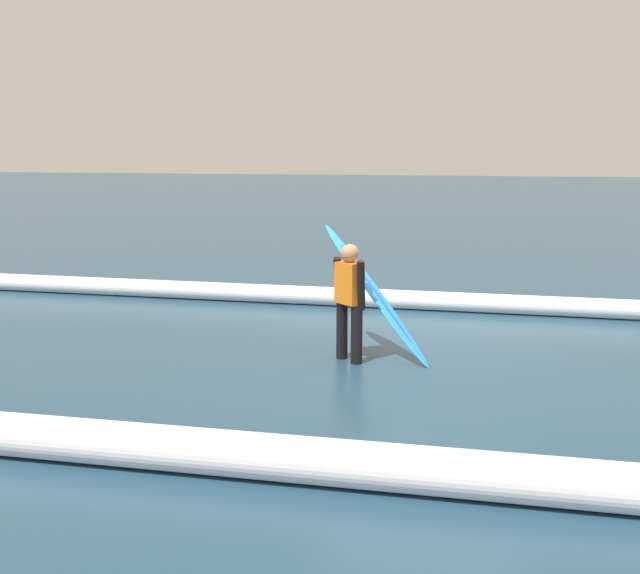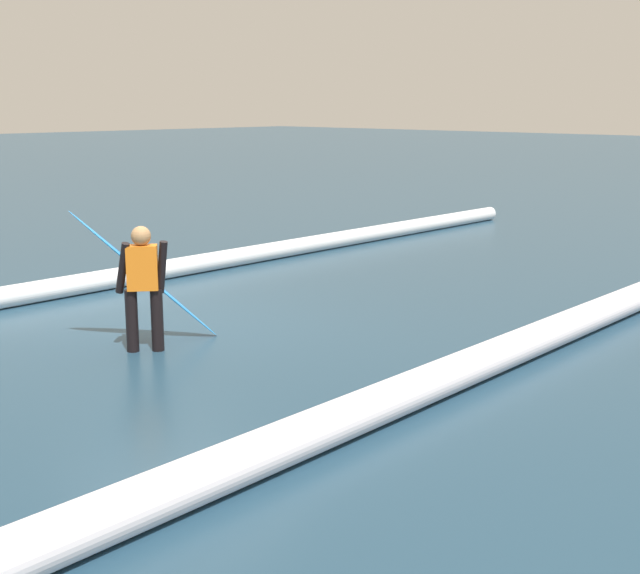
{
  "view_description": "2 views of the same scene",
  "coord_description": "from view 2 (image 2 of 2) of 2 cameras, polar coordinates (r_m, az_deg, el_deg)",
  "views": [
    {
      "loc": [
        -0.82,
        9.29,
        2.52
      ],
      "look_at": [
        0.82,
        2.55,
        1.24
      ],
      "focal_mm": 41.7,
      "sensor_mm": 36.0,
      "label": 1
    },
    {
      "loc": [
        6.42,
        8.68,
        2.76
      ],
      "look_at": [
        0.5,
        3.09,
        1.02
      ],
      "focal_mm": 48.69,
      "sensor_mm": 36.0,
      "label": 2
    }
  ],
  "objects": [
    {
      "name": "ground_plane",
      "position": [
        11.14,
        -9.85,
        -2.48
      ],
      "size": [
        131.99,
        131.99,
        0.0
      ],
      "primitive_type": "plane",
      "color": "navy"
    },
    {
      "name": "surfer",
      "position": [
        9.86,
        -11.56,
        0.35
      ],
      "size": [
        0.42,
        0.5,
        1.43
      ],
      "rotation": [
        0.0,
        0.0,
        2.45
      ],
      "color": "black",
      "rests_on": "ground_plane"
    },
    {
      "name": "surfboard",
      "position": [
        10.26,
        -11.39,
        0.74
      ],
      "size": [
        1.57,
        1.02,
        1.61
      ],
      "color": "#268CE5",
      "rests_on": "ground_plane"
    },
    {
      "name": "wave_crest_foreground",
      "position": [
        13.15,
        -15.67,
        0.15
      ],
      "size": [
        22.57,
        0.61,
        0.3
      ],
      "primitive_type": "cylinder",
      "rotation": [
        0.0,
        1.57,
        0.01
      ],
      "color": "white",
      "rests_on": "ground_plane"
    },
    {
      "name": "wave_crest_midground",
      "position": [
        10.1,
        14.45,
        -3.14
      ],
      "size": [
        23.87,
        1.07,
        0.36
      ],
      "primitive_type": "cylinder",
      "rotation": [
        0.0,
        1.57,
        0.03
      ],
      "color": "white",
      "rests_on": "ground_plane"
    }
  ]
}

